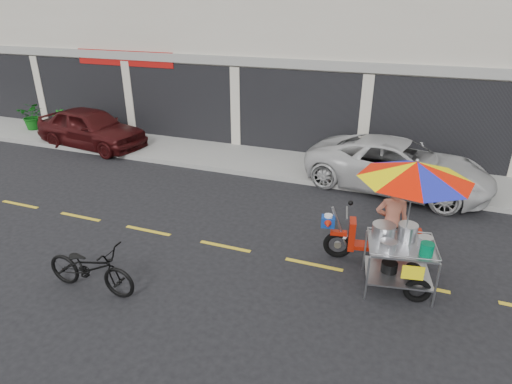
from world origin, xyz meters
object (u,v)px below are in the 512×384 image
(maroon_sedan, at_px, (91,128))
(white_pickup, at_px, (398,166))
(food_vendor_rig, at_px, (403,203))
(near_bicycle, at_px, (90,268))

(maroon_sedan, height_order, white_pickup, maroon_sedan)
(food_vendor_rig, bearing_deg, white_pickup, 83.60)
(white_pickup, distance_m, food_vendor_rig, 4.60)
(maroon_sedan, relative_size, white_pickup, 0.84)
(white_pickup, bearing_deg, near_bicycle, 154.34)
(maroon_sedan, xyz_separation_m, near_bicycle, (5.83, -6.97, -0.24))
(maroon_sedan, relative_size, food_vendor_rig, 1.53)
(white_pickup, relative_size, near_bicycle, 2.74)
(maroon_sedan, xyz_separation_m, food_vendor_rig, (11.02, -4.54, 0.87))
(maroon_sedan, relative_size, near_bicycle, 2.30)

